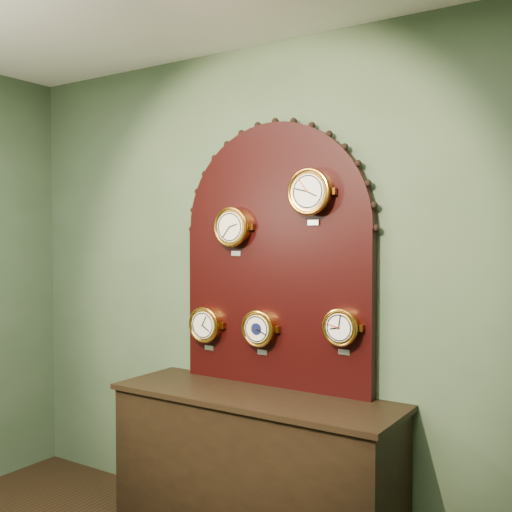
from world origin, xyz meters
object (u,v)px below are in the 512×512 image
Objects in this scene: roman_clock at (233,227)px; arabic_clock at (310,192)px; tide_clock at (341,327)px; display_board at (275,247)px; hygrometer at (206,325)px; barometer at (259,328)px; shop_counter at (254,472)px.

arabic_clock is at bearing -0.05° from roman_clock.
display_board is at bearing 171.60° from tide_clock.
tide_clock reaches higher than hygrometer.
arabic_clock is at bearing -14.47° from display_board.
hygrometer is 1.07× the size of tide_clock.
barometer is at bearing 179.84° from arabic_clock.
shop_counter is at bearing -149.64° from arabic_clock.
shop_counter is 1.25m from display_board.
display_board is 0.61m from tide_clock.
hygrometer is 1.02× the size of barometer.
hygrometer is at bearing -171.57° from display_board.
display_board is 6.07× the size of tide_clock.
roman_clock is 1.09× the size of barometer.
barometer is at bearing -179.95° from tide_clock.
shop_counter is at bearing -90.00° from display_board.
arabic_clock is (0.26, 0.15, 1.52)m from shop_counter.
shop_counter is 0.94m from tide_clock.
display_board is 5.35× the size of roman_clock.
barometer is 0.51m from tide_clock.
hygrometer reaches higher than shop_counter.
arabic_clock reaches higher than roman_clock.
tide_clock reaches higher than shop_counter.
shop_counter is 0.78m from barometer.
shop_counter is 6.35× the size of tide_clock.
display_board reaches higher than roman_clock.
arabic_clock reaches higher than barometer.
hygrometer is (-0.20, 0.00, -0.59)m from roman_clock.
shop_counter is 6.07× the size of barometer.
display_board reaches higher than shop_counter.
shop_counter is 1.55m from arabic_clock.
tide_clock is at bearing 19.05° from shop_counter.
roman_clock is 0.54m from arabic_clock.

